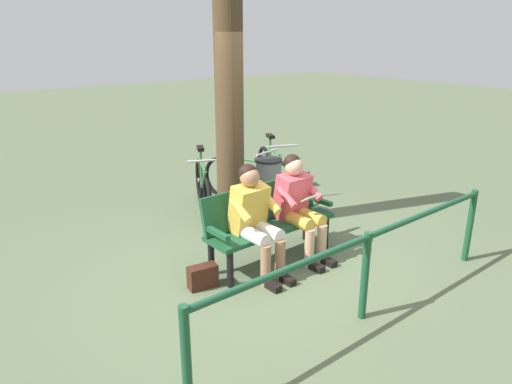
{
  "coord_description": "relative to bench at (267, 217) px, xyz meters",
  "views": [
    {
      "loc": [
        2.93,
        3.58,
        2.49
      ],
      "look_at": [
        -0.15,
        -0.49,
        0.75
      ],
      "focal_mm": 32.84,
      "sensor_mm": 36.0,
      "label": 1
    }
  ],
  "objects": [
    {
      "name": "bench",
      "position": [
        0.0,
        0.0,
        0.0
      ],
      "size": [
        1.62,
        0.55,
        0.87
      ],
      "rotation": [
        0.0,
        0.0,
        0.04
      ],
      "color": "#194C2D",
      "rests_on": "ground"
    },
    {
      "name": "ground_plane",
      "position": [
        0.15,
        0.27,
        -0.51
      ],
      "size": [
        40.0,
        40.0,
        0.0
      ],
      "primitive_type": "plane",
      "color": "#566647"
    },
    {
      "name": "person_reading",
      "position": [
        -0.33,
        0.15,
        0.16
      ],
      "size": [
        0.5,
        0.78,
        1.2
      ],
      "rotation": [
        0.0,
        0.0,
        0.04
      ],
      "color": "#D84C59",
      "rests_on": "ground"
    },
    {
      "name": "railing_fence",
      "position": [
        0.05,
        1.47,
        0.1
      ],
      "size": [
        3.75,
        0.17,
        0.85
      ],
      "rotation": [
        0.0,
        0.0,
        0.03
      ],
      "color": "#194C2D",
      "rests_on": "ground"
    },
    {
      "name": "handbag",
      "position": [
        0.94,
        0.12,
        -0.39
      ],
      "size": [
        0.32,
        0.18,
        0.24
      ],
      "primitive_type": "cube",
      "rotation": [
        0.0,
        0.0,
        -0.13
      ],
      "color": "#3F1E14",
      "rests_on": "ground"
    },
    {
      "name": "tree_trunk",
      "position": [
        -0.17,
        -0.99,
        1.55
      ],
      "size": [
        0.36,
        0.36,
        4.12
      ],
      "primitive_type": "cylinder",
      "color": "#4C3823",
      "rests_on": "ground"
    },
    {
      "name": "litter_bin",
      "position": [
        -0.79,
        -0.98,
        -0.08
      ],
      "size": [
        0.38,
        0.38,
        0.86
      ],
      "color": "slate",
      "rests_on": "ground"
    },
    {
      "name": "bicycle_purple",
      "position": [
        -1.53,
        -1.77,
        -0.15
      ],
      "size": [
        0.71,
        1.59,
        0.94
      ],
      "rotation": [
        0.0,
        0.0,
        1.2
      ],
      "color": "black",
      "rests_on": "ground"
    },
    {
      "name": "person_companion",
      "position": [
        0.31,
        0.18,
        0.16
      ],
      "size": [
        0.5,
        0.78,
        1.2
      ],
      "rotation": [
        0.0,
        0.0,
        0.04
      ],
      "color": "gold",
      "rests_on": "ground"
    },
    {
      "name": "bicycle_silver",
      "position": [
        -0.19,
        -1.73,
        -0.15
      ],
      "size": [
        0.77,
        1.55,
        0.94
      ],
      "rotation": [
        0.0,
        0.0,
        1.14
      ],
      "color": "black",
      "rests_on": "ground"
    },
    {
      "name": "bicycle_green",
      "position": [
        -0.86,
        -1.61,
        -0.15
      ],
      "size": [
        0.58,
        1.64,
        0.94
      ],
      "rotation": [
        0.0,
        0.0,
        1.82
      ],
      "color": "black",
      "rests_on": "ground"
    }
  ]
}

